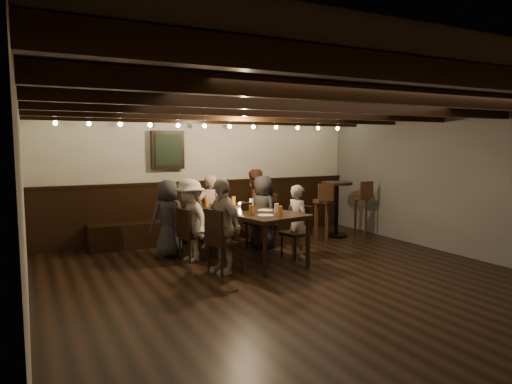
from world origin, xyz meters
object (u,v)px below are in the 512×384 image
person_bench_centre (209,211)px  person_left_near (190,220)px  person_left_far (222,226)px  person_right_far (298,221)px  dining_table (245,214)px  chair_left_far (224,253)px  chair_right_near (262,231)px  high_top_table (337,201)px  person_bench_left (168,219)px  bar_stool_right (361,215)px  chair_left_near (192,245)px  chair_right_far (296,242)px  person_bench_right (254,206)px  bar_stool_left (322,219)px  person_right_near (263,212)px

person_bench_centre → person_left_near: person_bench_centre is taller
person_left_far → person_right_far: size_ratio=1.15×
dining_table → chair_left_far: size_ratio=2.46×
chair_right_near → person_left_near: size_ratio=0.74×
person_right_far → high_top_table: bearing=-67.3°
dining_table → person_bench_left: (-1.06, 0.70, -0.10)m
bar_stool_right → chair_left_near: bearing=-173.4°
person_bench_centre → person_right_far: (1.04, -1.32, -0.06)m
chair_left_far → chair_right_far: size_ratio=1.10×
dining_table → chair_left_near: size_ratio=2.72×
chair_right_far → person_bench_right: (-0.09, 1.36, 0.43)m
chair_left_far → chair_right_far: 1.44m
person_bench_left → person_bench_right: (1.76, 0.36, 0.05)m
person_bench_right → person_left_far: bearing=39.3°
bar_stool_right → person_right_far: bearing=-154.8°
chair_right_far → person_right_far: 0.34m
chair_left_near → high_top_table: size_ratio=0.77×
dining_table → chair_left_far: (-0.61, -0.59, -0.46)m
person_bench_left → person_right_far: 2.13m
chair_right_far → chair_left_near: bearing=57.9°
person_bench_right → bar_stool_right: person_bench_right is taller
chair_right_near → person_bench_centre: person_bench_centre is taller
chair_right_far → bar_stool_right: size_ratio=0.76×
dining_table → person_left_far: size_ratio=1.68×
chair_right_near → person_left_far: 1.77m
high_top_table → bar_stool_left: 0.62m
dining_table → person_bench_centre: (-0.21, 1.03, -0.08)m
person_right_near → bar_stool_left: person_right_near is taller
chair_left_near → person_right_far: 1.76m
person_left_near → dining_table: bearing=59.0°
person_bench_centre → bar_stool_right: person_bench_centre is taller
person_left_near → person_right_near: (1.47, 0.30, -0.01)m
dining_table → person_left_near: bearing=149.0°
person_left_far → person_right_far: person_left_far is taller
person_left_far → bar_stool_left: (2.58, 1.20, -0.27)m
chair_left_near → person_bench_centre: 1.02m
person_left_far → person_right_far: bearing=90.0°
dining_table → person_right_near: bearing=31.0°
chair_left_far → bar_stool_right: bearing=97.6°
person_right_far → bar_stool_left: person_right_far is taller
chair_left_near → person_left_near: (-0.03, -0.01, 0.40)m
person_left_far → person_right_far: (1.47, 0.30, -0.09)m
person_bench_centre → high_top_table: size_ratio=1.20×
bar_stool_left → chair_right_far: bearing=-131.8°
chair_left_far → high_top_table: bearing=103.0°
person_left_near → person_left_far: 0.90m
person_bench_left → person_right_near: 1.71m
chair_right_near → person_left_near: (-1.44, -0.30, 0.36)m
person_left_near → person_left_far: person_left_far is taller
bar_stool_left → person_left_far: bearing=-145.2°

